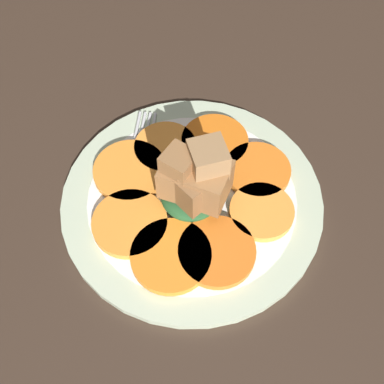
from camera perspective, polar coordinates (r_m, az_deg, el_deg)
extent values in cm
cube|color=#38281E|center=(58.04, 0.00, -1.65)|extent=(120.00, 120.00, 2.00)
cylinder|color=beige|center=(56.76, 0.00, -0.87)|extent=(30.66, 30.66, 1.00)
cylinder|color=white|center=(56.71, 0.00, -0.84)|extent=(24.53, 24.53, 1.00)
cylinder|color=orange|center=(55.28, 8.28, -2.19)|extent=(7.37, 7.37, 0.97)
cylinder|color=orange|center=(58.27, 7.75, 2.57)|extent=(7.98, 7.98, 0.97)
cylinder|color=orange|center=(60.43, 2.71, 5.98)|extent=(8.37, 8.37, 0.97)
cylinder|color=orange|center=(59.87, -3.17, 5.26)|extent=(7.73, 7.73, 0.97)
cylinder|color=orange|center=(58.18, -7.35, 2.51)|extent=(8.81, 8.81, 0.97)
cylinder|color=orange|center=(54.35, -7.38, -3.68)|extent=(8.51, 8.51, 0.97)
cylinder|color=orange|center=(52.14, -2.48, -7.55)|extent=(8.80, 8.80, 0.97)
cylinder|color=orange|center=(52.37, 2.96, -7.05)|extent=(8.47, 8.47, 0.97)
ellipsoid|color=#235128|center=(55.25, 0.00, 0.10)|extent=(8.07, 7.26, 2.36)
cube|color=olive|center=(51.65, 1.70, 1.09)|extent=(5.21, 5.21, 4.72)
cube|color=brown|center=(51.72, 0.20, 0.67)|extent=(5.69, 5.69, 4.15)
cube|color=olive|center=(52.32, -1.31, 1.73)|extent=(4.50, 4.50, 4.23)
cube|color=olive|center=(49.96, -1.51, 3.25)|extent=(4.05, 4.05, 3.22)
cube|color=#9E754C|center=(49.24, 1.79, 3.48)|extent=(5.10, 5.10, 3.69)
cube|color=silver|center=(56.99, -7.01, 0.33)|extent=(11.79, 3.22, 0.40)
cube|color=silver|center=(60.71, -5.98, 5.55)|extent=(1.82, 2.53, 0.40)
cube|color=silver|center=(62.75, -6.45, 7.78)|extent=(4.62, 1.15, 0.40)
cube|color=silver|center=(62.64, -5.85, 7.75)|extent=(4.62, 1.15, 0.40)
cube|color=silver|center=(62.53, -5.24, 7.71)|extent=(4.62, 1.15, 0.40)
cube|color=silver|center=(62.43, -4.63, 7.67)|extent=(4.62, 1.15, 0.40)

